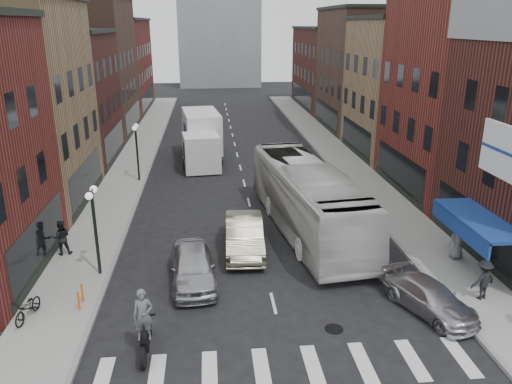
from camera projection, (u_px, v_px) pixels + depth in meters
ground at (277, 317)px, 19.19m from camera, size 160.00×160.00×0.00m
sidewalk_left at (132, 166)px, 39.12m from camera, size 3.00×74.00×0.15m
sidewalk_right at (343, 161)px, 40.67m from camera, size 3.00×74.00×0.15m
curb_left at (151, 166)px, 39.28m from camera, size 0.20×74.00×0.16m
curb_right at (325, 162)px, 40.56m from camera, size 0.20×74.00×0.16m
crosswalk_stripes at (289, 368)px, 16.36m from camera, size 12.00×2.20×0.01m
bldg_left_mid_b at (45, 98)px, 38.78m from camera, size 10.30×10.20×10.30m
bldg_left_far_a at (77, 67)px, 48.66m from camera, size 10.30×12.20×13.30m
bldg_left_far_b at (105, 66)px, 62.18m from camera, size 10.30×16.20×11.30m
bldg_right_mid_a at (484, 83)px, 31.44m from camera, size 10.30×10.20×14.30m
bldg_right_mid_b at (417, 87)px, 41.35m from camera, size 10.30×10.20×11.30m
bldg_right_far_a at (375, 69)px, 51.55m from camera, size 10.30×12.20×12.30m
bldg_right_far_b at (340, 68)px, 65.07m from camera, size 10.30×16.20×10.30m
awning_blue at (474, 221)px, 21.51m from camera, size 1.80×5.00×0.78m
billboard_sign at (507, 154)px, 18.47m from camera, size 1.52×3.00×3.70m
streetlamp_near at (94, 215)px, 21.35m from camera, size 0.32×1.22×4.11m
streetlamp_far at (136, 142)px, 34.54m from camera, size 0.32×1.22×4.11m
bike_rack at (80, 297)px, 19.54m from camera, size 0.08×0.68×0.80m
box_truck at (202, 138)px, 40.16m from camera, size 3.37×9.14×3.87m
motorcycle_rider at (144, 324)px, 16.74m from camera, size 0.70×2.41×2.45m
transit_bus at (307, 198)px, 26.68m from camera, size 4.65×13.47×3.68m
sedan_left_near at (193, 266)px, 21.46m from camera, size 2.26×4.79×1.58m
sedan_left_far at (244, 235)px, 24.50m from camera, size 2.00×5.22×1.70m
curb_car at (430, 298)px, 19.35m from camera, size 3.09×4.50×1.21m
parked_bicycle at (28, 308)px, 18.69m from camera, size 0.93×1.80×0.90m
ped_left_solo at (61, 238)px, 23.81m from camera, size 0.92×0.65×1.72m
ped_right_a at (483, 279)px, 19.95m from camera, size 1.20×0.84×1.69m
ped_right_c at (457, 241)px, 23.38m from camera, size 0.97×0.77×1.74m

